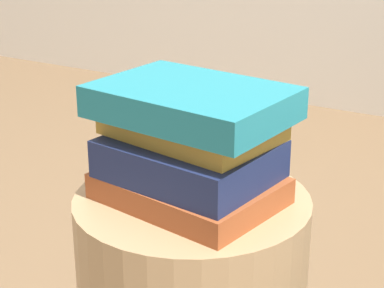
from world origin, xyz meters
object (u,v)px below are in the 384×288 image
book_navy (189,159)px  book_teal (190,102)px  book_rust (188,188)px  book_ochre (192,126)px

book_navy → book_teal: (-0.00, 0.01, 0.09)m
book_rust → book_navy: (0.00, 0.00, 0.05)m
book_rust → book_teal: size_ratio=0.93×
book_ochre → book_teal: (0.00, -0.01, 0.04)m
book_rust → book_ochre: book_ochre is taller
book_rust → book_teal: bearing=102.5°
book_rust → book_teal: (-0.00, 0.01, 0.14)m
book_ochre → book_rust: bearing=-70.0°
book_navy → book_teal: bearing=123.8°
book_teal → book_ochre: bearing=109.9°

